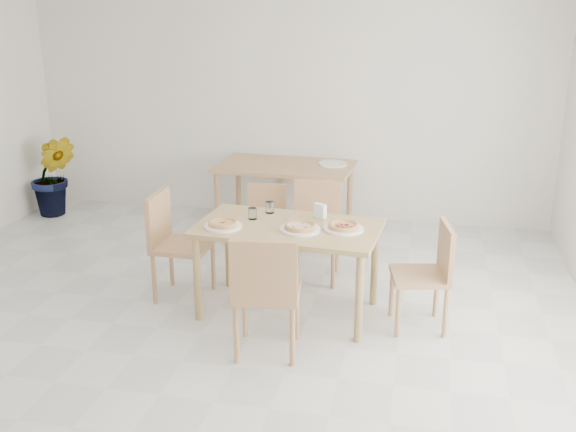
% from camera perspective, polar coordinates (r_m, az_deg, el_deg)
% --- Properties ---
extents(main_table, '(1.50, 0.93, 0.75)m').
position_cam_1_polar(main_table, '(5.37, -0.00, -1.71)').
color(main_table, tan).
rests_on(main_table, ground).
extents(chair_south, '(0.51, 0.51, 0.93)m').
position_cam_1_polar(chair_south, '(4.74, -1.90, -6.09)').
color(chair_south, tan).
rests_on(chair_south, ground).
extents(chair_north, '(0.46, 0.46, 0.88)m').
position_cam_1_polar(chair_north, '(6.14, 2.40, -0.60)').
color(chair_north, tan).
rests_on(chair_north, ground).
extents(chair_west, '(0.46, 0.46, 0.92)m').
position_cam_1_polar(chair_west, '(5.79, -9.72, -1.81)').
color(chair_west, tan).
rests_on(chair_west, ground).
extents(chair_east, '(0.49, 0.49, 0.85)m').
position_cam_1_polar(chair_east, '(5.30, 11.95, -4.37)').
color(chair_east, tan).
rests_on(chair_east, ground).
extents(plate_margherita, '(0.30, 0.30, 0.02)m').
position_cam_1_polar(plate_margherita, '(5.33, -5.51, -0.86)').
color(plate_margherita, white).
rests_on(plate_margherita, main_table).
extents(plate_mushroom, '(0.32, 0.32, 0.02)m').
position_cam_1_polar(plate_mushroom, '(5.23, 1.04, -1.13)').
color(plate_mushroom, white).
rests_on(plate_mushroom, main_table).
extents(plate_pepperoni, '(0.31, 0.31, 0.02)m').
position_cam_1_polar(plate_pepperoni, '(5.26, 4.72, -1.07)').
color(plate_pepperoni, white).
rests_on(plate_pepperoni, main_table).
extents(pizza_margherita, '(0.25, 0.25, 0.03)m').
position_cam_1_polar(pizza_margherita, '(5.32, -5.52, -0.63)').
color(pizza_margherita, '#F1C571').
rests_on(pizza_margherita, plate_margherita).
extents(pizza_mushroom, '(0.28, 0.28, 0.03)m').
position_cam_1_polar(pizza_mushroom, '(5.22, 1.04, -0.90)').
color(pizza_mushroom, '#F1C571').
rests_on(pizza_mushroom, plate_mushroom).
extents(pizza_pepperoni, '(0.31, 0.31, 0.03)m').
position_cam_1_polar(pizza_pepperoni, '(5.26, 4.73, -0.83)').
color(pizza_pepperoni, '#F1C571').
rests_on(pizza_pepperoni, plate_pepperoni).
extents(tumbler_a, '(0.07, 0.07, 0.10)m').
position_cam_1_polar(tumbler_a, '(5.64, -1.56, 0.75)').
color(tumbler_a, white).
rests_on(tumbler_a, main_table).
extents(tumbler_b, '(0.07, 0.07, 0.09)m').
position_cam_1_polar(tumbler_b, '(5.49, -3.02, 0.21)').
color(tumbler_b, white).
rests_on(tumbler_b, main_table).
extents(napkin_holder, '(0.13, 0.10, 0.13)m').
position_cam_1_polar(napkin_holder, '(5.49, 2.72, 0.37)').
color(napkin_holder, silver).
rests_on(napkin_holder, main_table).
extents(fork_a, '(0.02, 0.17, 0.01)m').
position_cam_1_polar(fork_a, '(5.50, 0.00, -0.21)').
color(fork_a, silver).
rests_on(fork_a, main_table).
extents(fork_b, '(0.09, 0.16, 0.01)m').
position_cam_1_polar(fork_b, '(5.52, -1.87, -0.15)').
color(fork_b, silver).
rests_on(fork_b, main_table).
extents(second_table, '(1.49, 0.90, 0.75)m').
position_cam_1_polar(second_table, '(7.29, -0.27, 3.71)').
color(second_table, tan).
rests_on(second_table, ground).
extents(chair_back_s, '(0.41, 0.41, 0.77)m').
position_cam_1_polar(chair_back_s, '(6.64, -1.63, 0.28)').
color(chair_back_s, tan).
rests_on(chair_back_s, ground).
extents(chair_back_n, '(0.49, 0.49, 0.93)m').
position_cam_1_polar(chair_back_n, '(8.10, 1.29, 4.27)').
color(chair_back_n, tan).
rests_on(chair_back_n, ground).
extents(plate_empty, '(0.31, 0.31, 0.02)m').
position_cam_1_polar(plate_empty, '(7.28, 3.81, 4.42)').
color(plate_empty, white).
rests_on(plate_empty, second_table).
extents(potted_plant, '(0.65, 0.60, 0.95)m').
position_cam_1_polar(potted_plant, '(8.35, -19.23, 3.24)').
color(potted_plant, '#2F5C1B').
rests_on(potted_plant, ground).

